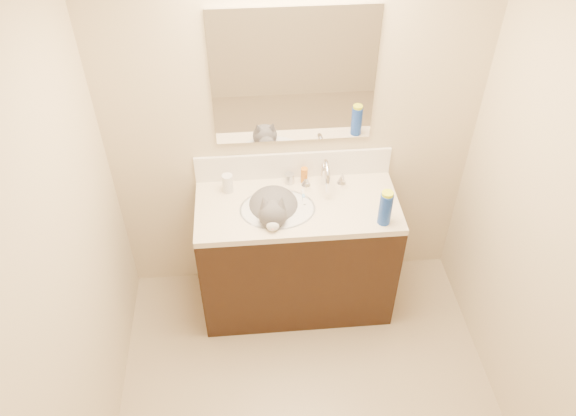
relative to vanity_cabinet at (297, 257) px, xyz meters
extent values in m
cube|color=beige|center=(0.00, 0.28, 0.84)|extent=(2.20, 0.04, 2.50)
cube|color=beige|center=(-1.10, -0.97, 0.84)|extent=(0.04, 2.50, 2.50)
cube|color=black|center=(0.00, 0.00, 0.00)|extent=(1.20, 0.55, 0.82)
cube|color=beige|center=(0.00, 0.00, 0.43)|extent=(1.20, 0.55, 0.04)
ellipsoid|color=silver|center=(-0.12, -0.03, 0.38)|extent=(0.45, 0.36, 0.14)
cylinder|color=silver|center=(0.18, 0.18, 0.51)|extent=(0.04, 0.04, 0.11)
torus|color=silver|center=(0.18, 0.12, 0.56)|extent=(0.03, 0.20, 0.20)
cylinder|color=silver|center=(0.18, 0.04, 0.53)|extent=(0.03, 0.03, 0.06)
cone|color=silver|center=(0.07, 0.18, 0.48)|extent=(0.06, 0.06, 0.06)
cone|color=silver|center=(0.29, 0.18, 0.48)|extent=(0.06, 0.06, 0.06)
ellipsoid|color=#4D4A4D|center=(-0.14, 0.02, 0.41)|extent=(0.34, 0.37, 0.23)
ellipsoid|color=#4D4A4D|center=(-0.15, -0.14, 0.50)|extent=(0.17, 0.16, 0.16)
ellipsoid|color=#4D4A4D|center=(-0.15, -0.07, 0.47)|extent=(0.13, 0.13, 0.14)
cone|color=#4D4A4D|center=(-0.20, -0.12, 0.58)|extent=(0.08, 0.09, 0.10)
cone|color=#4D4A4D|center=(-0.10, -0.13, 0.58)|extent=(0.08, 0.08, 0.10)
ellipsoid|color=white|center=(-0.16, -0.21, 0.48)|extent=(0.08, 0.06, 0.06)
ellipsoid|color=white|center=(-0.15, -0.10, 0.41)|extent=(0.12, 0.08, 0.14)
sphere|color=tan|center=(-0.16, -0.23, 0.48)|extent=(0.02, 0.02, 0.02)
cylinder|color=#4D4A4D|center=(0.00, -0.01, 0.34)|extent=(0.09, 0.24, 0.04)
cube|color=white|center=(0.00, 0.26, 0.54)|extent=(1.20, 0.02, 0.18)
cube|color=white|center=(0.00, 0.26, 1.13)|extent=(0.90, 0.02, 0.80)
cylinder|color=silver|center=(-0.40, 0.16, 0.51)|extent=(0.07, 0.07, 0.12)
cylinder|color=#E45426|center=(-0.40, 0.16, 0.50)|extent=(0.07, 0.07, 0.04)
cylinder|color=#B7B7BC|center=(-0.03, 0.21, 0.48)|extent=(0.07, 0.07, 0.07)
cylinder|color=orange|center=(0.06, 0.20, 0.50)|extent=(0.06, 0.06, 0.11)
cube|color=silver|center=(0.04, 0.06, 0.45)|extent=(0.02, 0.14, 0.01)
cube|color=#71B2F1|center=(0.04, 0.06, 0.46)|extent=(0.02, 0.03, 0.01)
cylinder|color=#173CA5|center=(0.47, -0.19, 0.55)|extent=(0.09, 0.09, 0.20)
cylinder|color=yellow|center=(0.47, -0.19, 0.65)|extent=(0.08, 0.08, 0.04)
camera|label=1|loc=(-0.27, -2.46, 2.62)|focal=35.00mm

